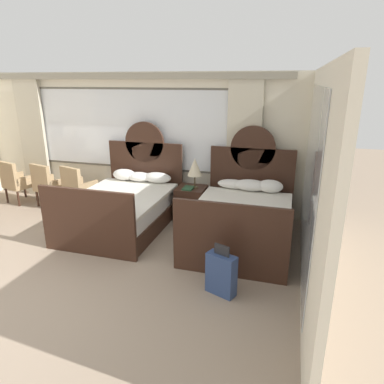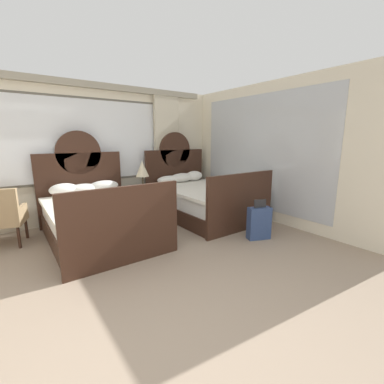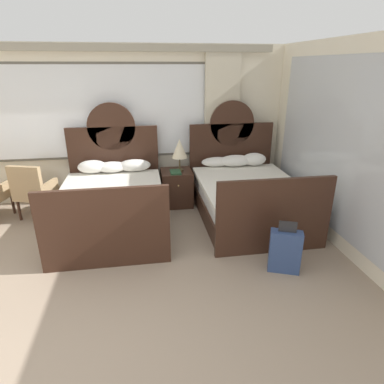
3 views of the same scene
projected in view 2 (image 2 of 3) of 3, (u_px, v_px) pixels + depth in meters
ground_plane at (155, 353)px, 2.01m from camera, size 24.00×24.00×0.00m
wall_back_window at (54, 150)px, 4.79m from camera, size 6.92×0.22×2.70m
wall_right_mirror at (273, 153)px, 5.05m from camera, size 0.08×4.45×2.70m
bed_near_window at (99, 216)px, 4.27m from camera, size 1.56×2.22×1.78m
bed_near_mirror at (201, 199)px, 5.50m from camera, size 1.56×2.22×1.78m
nightstand_between_beds at (141, 203)px, 5.43m from camera, size 0.53×0.56×0.63m
table_lamp_on_nightstand at (142, 169)px, 5.34m from camera, size 0.27×0.27×0.56m
book_on_nightstand at (142, 188)px, 5.27m from camera, size 0.18×0.26×0.03m
armchair_by_window_left at (2, 215)px, 3.91m from camera, size 0.65×0.65×0.92m
suitcase_on_floor at (259, 223)px, 4.26m from camera, size 0.41×0.29×0.67m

